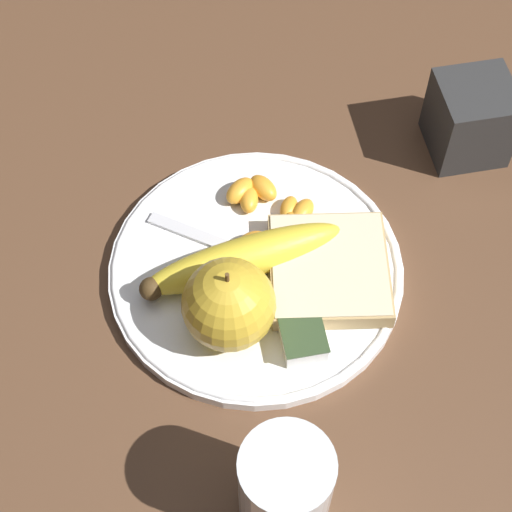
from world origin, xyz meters
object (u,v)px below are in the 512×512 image
(banana, at_px, (242,261))
(fork, at_px, (258,259))
(juice_glass, at_px, (285,489))
(jam_packet, at_px, (302,337))
(apple, at_px, (229,305))
(plate, at_px, (256,270))
(condiment_caddy, at_px, (470,119))
(bread_slice, at_px, (329,270))

(banana, distance_m, fork, 0.03)
(juice_glass, bearing_deg, jam_packet, -18.18)
(apple, relative_size, banana, 0.47)
(plate, bearing_deg, juice_glass, 174.96)
(juice_glass, relative_size, apple, 1.17)
(apple, relative_size, fork, 0.54)
(plate, distance_m, apple, 0.08)
(banana, xyz_separation_m, condiment_caddy, (0.12, -0.25, 0.01))
(juice_glass, height_order, jam_packet, juice_glass)
(plate, xyz_separation_m, bread_slice, (-0.02, -0.06, 0.02))
(plate, bearing_deg, apple, 148.77)
(banana, distance_m, jam_packet, 0.09)
(apple, bearing_deg, juice_glass, -174.75)
(juice_glass, height_order, condiment_caddy, juice_glass)
(juice_glass, relative_size, fork, 0.63)
(fork, xyz_separation_m, jam_packet, (-0.09, -0.02, 0.01))
(jam_packet, bearing_deg, apple, 65.36)
(fork, bearing_deg, bread_slice, 9.56)
(jam_packet, distance_m, condiment_caddy, 0.29)
(plate, height_order, juice_glass, juice_glass)
(juice_glass, xyz_separation_m, apple, (0.16, 0.02, 0.00))
(plate, bearing_deg, condiment_caddy, -64.57)
(juice_glass, bearing_deg, plate, -5.04)
(jam_packet, relative_size, condiment_caddy, 0.57)
(banana, xyz_separation_m, jam_packet, (-0.08, -0.04, -0.01))
(banana, height_order, fork, banana)
(plate, height_order, banana, banana)
(plate, xyz_separation_m, condiment_caddy, (0.11, -0.24, 0.03))
(plate, height_order, jam_packet, jam_packet)
(juice_glass, relative_size, condiment_caddy, 1.29)
(banana, height_order, condiment_caddy, condiment_caddy)
(bread_slice, relative_size, jam_packet, 2.76)
(apple, relative_size, jam_packet, 1.94)
(plate, bearing_deg, fork, -23.02)
(apple, distance_m, fork, 0.08)
(banana, xyz_separation_m, bread_slice, (-0.02, -0.08, -0.01))
(banana, height_order, bread_slice, banana)
(juice_glass, xyz_separation_m, banana, (0.22, -0.01, -0.02))
(juice_glass, height_order, apple, juice_glass)
(plate, distance_m, bread_slice, 0.07)
(banana, distance_m, bread_slice, 0.08)
(plate, relative_size, condiment_caddy, 3.34)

